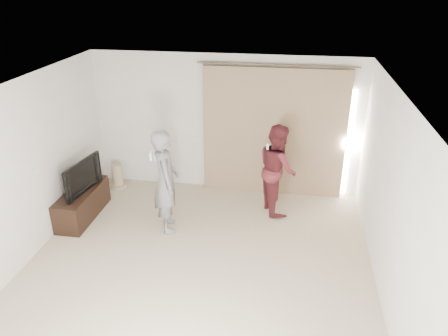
{
  "coord_description": "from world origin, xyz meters",
  "views": [
    {
      "loc": [
        1.2,
        -4.89,
        3.94
      ],
      "look_at": [
        0.22,
        1.2,
        1.12
      ],
      "focal_mm": 35.0,
      "sensor_mm": 36.0,
      "label": 1
    }
  ],
  "objects_px": {
    "tv_console": "(83,203)",
    "person_woman": "(277,169)",
    "person_man": "(166,181)",
    "tv": "(78,176)"
  },
  "relations": [
    {
      "from": "tv",
      "to": "person_man",
      "type": "relative_size",
      "value": 0.57
    },
    {
      "from": "person_man",
      "to": "person_woman",
      "type": "relative_size",
      "value": 1.08
    },
    {
      "from": "tv_console",
      "to": "person_woman",
      "type": "distance_m",
      "value": 3.42
    },
    {
      "from": "tv_console",
      "to": "person_woman",
      "type": "height_order",
      "value": "person_woman"
    },
    {
      "from": "person_man",
      "to": "person_woman",
      "type": "bearing_deg",
      "value": 27.49
    },
    {
      "from": "person_woman",
      "to": "person_man",
      "type": "bearing_deg",
      "value": -152.51
    },
    {
      "from": "tv",
      "to": "person_woman",
      "type": "bearing_deg",
      "value": -68.3
    },
    {
      "from": "tv",
      "to": "person_woman",
      "type": "height_order",
      "value": "person_woman"
    },
    {
      "from": "tv_console",
      "to": "person_man",
      "type": "relative_size",
      "value": 0.76
    },
    {
      "from": "tv_console",
      "to": "person_man",
      "type": "xyz_separation_m",
      "value": [
        1.56,
        -0.13,
        0.61
      ]
    }
  ]
}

